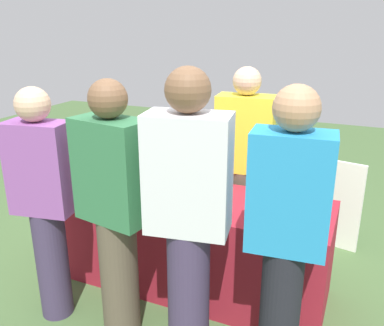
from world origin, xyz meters
name	(u,v)px	position (x,y,z in m)	size (l,w,h in m)	color
ground_plane	(192,283)	(0.00, 0.00, 0.00)	(12.00, 12.00, 0.00)	#476638
tasting_table	(192,241)	(0.00, 0.00, 0.36)	(1.97, 0.67, 0.73)	maroon
wine_bottle_0	(105,163)	(-0.80, 0.10, 0.84)	(0.07, 0.07, 0.31)	black
wine_bottle_1	(143,166)	(-0.49, 0.15, 0.84)	(0.07, 0.07, 0.31)	black
wine_bottle_2	(162,173)	(-0.28, 0.08, 0.84)	(0.07, 0.07, 0.30)	black
wine_bottle_3	(200,176)	(0.01, 0.12, 0.84)	(0.07, 0.07, 0.30)	black
wine_bottle_4	(286,191)	(0.65, 0.07, 0.85)	(0.08, 0.08, 0.33)	black
wine_bottle_5	(305,191)	(0.76, 0.14, 0.84)	(0.07, 0.07, 0.31)	black
wine_glass_0	(137,184)	(-0.36, -0.15, 0.82)	(0.07, 0.07, 0.13)	silver
wine_glass_1	(157,182)	(-0.23, -0.08, 0.83)	(0.07, 0.07, 0.14)	silver
wine_glass_2	(220,200)	(0.28, -0.18, 0.82)	(0.07, 0.07, 0.13)	silver
wine_glass_3	(257,202)	(0.51, -0.14, 0.83)	(0.07, 0.07, 0.14)	silver
ice_bucket	(119,171)	(-0.62, 0.01, 0.83)	(0.22, 0.22, 0.19)	silver
server_pouring	(244,162)	(0.22, 0.52, 0.85)	(0.46, 0.29, 1.60)	brown
guest_0	(45,200)	(-0.72, -0.67, 0.84)	(0.41, 0.28, 1.56)	#3F3351
guest_1	(115,208)	(-0.21, -0.64, 0.87)	(0.47, 0.31, 1.63)	brown
guest_2	(188,217)	(0.27, -0.67, 0.92)	(0.47, 0.31, 1.71)	#3F3351
guest_3	(286,234)	(0.78, -0.60, 0.90)	(0.41, 0.25, 1.65)	black
menu_board	(332,204)	(0.89, 1.04, 0.40)	(0.50, 0.03, 0.80)	white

